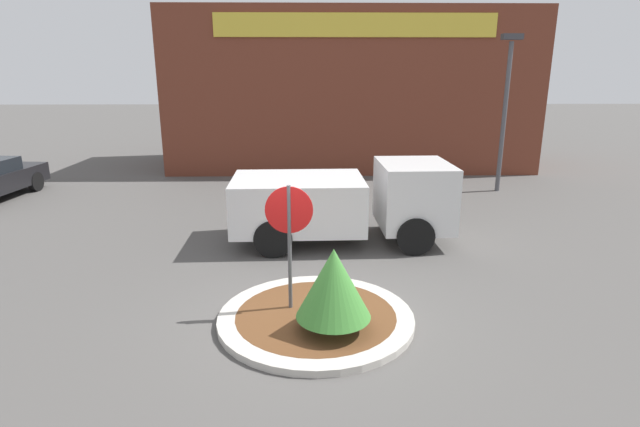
# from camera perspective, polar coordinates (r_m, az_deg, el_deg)

# --- Properties ---
(ground_plane) EXTENTS (120.00, 120.00, 0.00)m
(ground_plane) POSITION_cam_1_polar(r_m,az_deg,el_deg) (9.07, -0.47, -12.18)
(ground_plane) COLOR #514F4C
(traffic_island) EXTENTS (3.47, 3.47, 0.13)m
(traffic_island) POSITION_cam_1_polar(r_m,az_deg,el_deg) (9.04, -0.48, -11.82)
(traffic_island) COLOR #BCB7AD
(traffic_island) RESTS_ON ground_plane
(stop_sign) EXTENTS (0.84, 0.07, 2.41)m
(stop_sign) POSITION_cam_1_polar(r_m,az_deg,el_deg) (8.70, -3.54, -1.35)
(stop_sign) COLOR #4C4C51
(stop_sign) RESTS_ON ground_plane
(island_shrub) EXTENTS (1.25, 1.25, 1.43)m
(island_shrub) POSITION_cam_1_polar(r_m,az_deg,el_deg) (8.17, 1.56, -7.96)
(island_shrub) COLOR brown
(island_shrub) RESTS_ON traffic_island
(utility_truck) EXTENTS (5.56, 2.53, 2.05)m
(utility_truck) POSITION_cam_1_polar(r_m,az_deg,el_deg) (12.78, 2.73, 1.50)
(utility_truck) COLOR silver
(utility_truck) RESTS_ON ground_plane
(storefront_building) EXTENTS (15.84, 6.07, 6.82)m
(storefront_building) POSITION_cam_1_polar(r_m,az_deg,el_deg) (23.78, 3.31, 13.86)
(storefront_building) COLOR brown
(storefront_building) RESTS_ON ground_plane
(light_pole) EXTENTS (0.70, 0.30, 5.51)m
(light_pole) POSITION_cam_1_polar(r_m,az_deg,el_deg) (19.22, 20.48, 12.05)
(light_pole) COLOR #4C4C51
(light_pole) RESTS_ON ground_plane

